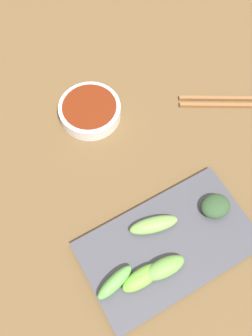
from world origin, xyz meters
TOP-DOWN VIEW (x-y plane):
  - tabletop at (0.00, 0.00)m, footprint 2.10×2.10m
  - sauce_bowl at (-0.18, -0.02)m, footprint 0.13×0.13m
  - serving_plate at (0.13, -0.02)m, footprint 0.17×0.30m
  - broccoli_leafy_0 at (0.12, 0.08)m, footprint 0.05×0.06m
  - broccoli_stalk_1 at (0.14, -0.14)m, footprint 0.04×0.08m
  - broccoli_stalk_2 at (0.16, -0.05)m, footprint 0.04×0.07m
  - broccoli_stalk_3 at (0.16, -0.09)m, footprint 0.03×0.08m
  - broccoli_stalk_4 at (0.09, -0.03)m, footprint 0.05×0.09m
  - chopsticks at (-0.05, 0.26)m, footprint 0.14×0.21m

SIDE VIEW (x-z plane):
  - tabletop at x=0.00m, z-range 0.00..0.02m
  - chopsticks at x=-0.05m, z-range 0.02..0.03m
  - serving_plate at x=0.13m, z-range 0.02..0.03m
  - sauce_bowl at x=-0.18m, z-range 0.02..0.05m
  - broccoli_stalk_3 at x=0.16m, z-range 0.03..0.05m
  - broccoli_stalk_4 at x=0.09m, z-range 0.03..0.05m
  - broccoli_stalk_2 at x=0.16m, z-range 0.03..0.06m
  - broccoli_stalk_1 at x=0.14m, z-range 0.03..0.06m
  - broccoli_leafy_0 at x=0.12m, z-range 0.03..0.06m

